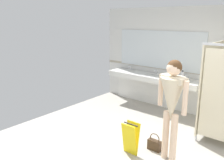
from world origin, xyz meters
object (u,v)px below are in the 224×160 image
person_standing (172,98)px  handbag (154,144)px  wet_floor_sign (131,138)px  soap_dispenser (182,75)px

person_standing → handbag: person_standing is taller
handbag → wet_floor_sign: 0.50m
person_standing → handbag: (-0.34, 0.11, -0.99)m
handbag → soap_dispenser: 2.28m
handbag → wet_floor_sign: (-0.27, -0.38, 0.19)m
soap_dispenser → wet_floor_sign: soap_dispenser is taller
soap_dispenser → handbag: bearing=-78.2°
handbag → soap_dispenser: soap_dispenser is taller
soap_dispenser → wet_floor_sign: size_ratio=0.36×
handbag → soap_dispenser: (-0.43, 2.07, 0.87)m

